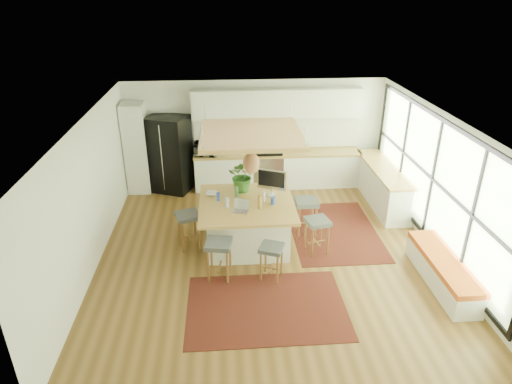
{
  "coord_description": "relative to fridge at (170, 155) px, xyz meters",
  "views": [
    {
      "loc": [
        -0.8,
        -7.41,
        4.84
      ],
      "look_at": [
        -0.2,
        0.5,
        1.1
      ],
      "focal_mm": 31.31,
      "sensor_mm": 36.0,
      "label": 1
    }
  ],
  "objects": [
    {
      "name": "ceiling_panel",
      "position": [
        1.86,
        -2.76,
        1.12
      ],
      "size": [
        1.86,
        1.86,
        0.8
      ],
      "primitive_type": null,
      "color": "#AB853C",
      "rests_on": "ceiling"
    },
    {
      "name": "rug_near",
      "position": [
        1.97,
        -4.78,
        -0.92
      ],
      "size": [
        2.6,
        1.8,
        0.01
      ],
      "primitive_type": "cube",
      "color": "black",
      "rests_on": "floor"
    },
    {
      "name": "upper_cabinets",
      "position": [
        2.71,
        0.16,
        1.22
      ],
      "size": [
        4.2,
        0.34,
        0.7
      ],
      "primitive_type": "cube",
      "color": "white",
      "rests_on": "wall_back"
    },
    {
      "name": "floor",
      "position": [
        2.16,
        -3.16,
        -0.93
      ],
      "size": [
        7.0,
        7.0,
        0.0
      ],
      "primitive_type": "plane",
      "color": "brown",
      "rests_on": "ground"
    },
    {
      "name": "stool_left_side",
      "position": [
        0.61,
        -2.81,
        -0.57
      ],
      "size": [
        0.56,
        0.56,
        0.75
      ],
      "primitive_type": null,
      "rotation": [
        0.0,
        0.0,
        -1.25
      ],
      "color": "#424749",
      "rests_on": "floor"
    },
    {
      "name": "wall_front",
      "position": [
        2.16,
        -6.66,
        0.42
      ],
      "size": [
        6.5,
        0.0,
        6.5
      ],
      "primitive_type": "plane",
      "rotation": [
        -1.57,
        0.0,
        0.0
      ],
      "color": "white",
      "rests_on": "ground"
    },
    {
      "name": "island",
      "position": [
        1.77,
        -2.77,
        -0.46
      ],
      "size": [
        1.85,
        1.85,
        0.93
      ],
      "primitive_type": null,
      "color": "#AB853C",
      "rests_on": "floor"
    },
    {
      "name": "laptop",
      "position": [
        1.62,
        -3.13,
        0.12
      ],
      "size": [
        0.38,
        0.39,
        0.22
      ],
      "primitive_type": null,
      "rotation": [
        0.0,
        0.0,
        -0.33
      ],
      "color": "#A5A5AA",
      "rests_on": "island"
    },
    {
      "name": "back_counter_base",
      "position": [
        2.71,
        0.02,
        -0.49
      ],
      "size": [
        4.2,
        0.6,
        0.88
      ],
      "primitive_type": "cube",
      "color": "white",
      "rests_on": "floor"
    },
    {
      "name": "pantry",
      "position": [
        -0.79,
        0.02,
        0.2
      ],
      "size": [
        0.55,
        0.6,
        2.25
      ],
      "primitive_type": "cube",
      "color": "white",
      "rests_on": "floor"
    },
    {
      "name": "wall_back",
      "position": [
        2.16,
        0.34,
        0.42
      ],
      "size": [
        6.5,
        0.0,
        6.5
      ],
      "primitive_type": "plane",
      "rotation": [
        1.57,
        0.0,
        0.0
      ],
      "color": "white",
      "rests_on": "ground"
    },
    {
      "name": "island_bottle_2",
      "position": [
        2.02,
        -3.07,
        0.1
      ],
      "size": [
        0.07,
        0.07,
        0.19
      ],
      "primitive_type": "cylinder",
      "color": "#A57E37",
      "rests_on": "island"
    },
    {
      "name": "island_bottle_4",
      "position": [
        1.57,
        -2.52,
        0.1
      ],
      "size": [
        0.07,
        0.07,
        0.19
      ],
      "primitive_type": "cylinder",
      "color": "#4C7F52",
      "rests_on": "island"
    },
    {
      "name": "island_bottle_1",
      "position": [
        1.37,
        -2.92,
        0.1
      ],
      "size": [
        0.07,
        0.07,
        0.19
      ],
      "primitive_type": "cylinder",
      "color": "silver",
      "rests_on": "island"
    },
    {
      "name": "window_wall",
      "position": [
        5.38,
        -3.16,
        0.47
      ],
      "size": [
        0.1,
        6.2,
        2.6
      ],
      "primitive_type": null,
      "color": "black",
      "rests_on": "wall_right"
    },
    {
      "name": "island_bottle_3",
      "position": [
        2.12,
        -2.72,
        0.1
      ],
      "size": [
        0.07,
        0.07,
        0.19
      ],
      "primitive_type": "cylinder",
      "color": "silver",
      "rests_on": "island"
    },
    {
      "name": "rug_right",
      "position": [
        3.65,
        -2.42,
        -0.92
      ],
      "size": [
        1.8,
        2.6,
        0.01
      ],
      "primitive_type": "cube",
      "color": "black",
      "rests_on": "floor"
    },
    {
      "name": "fridge",
      "position": [
        0.0,
        0.0,
        0.0
      ],
      "size": [
        1.16,
        1.05,
        1.92
      ],
      "primitive_type": null,
      "rotation": [
        0.0,
        0.0,
        -0.38
      ],
      "color": "black",
      "rests_on": "floor"
    },
    {
      "name": "right_counter_top",
      "position": [
        5.09,
        -1.16,
        -0.03
      ],
      "size": [
        0.64,
        2.54,
        0.05
      ],
      "primitive_type": "cube",
      "color": "#AB853C",
      "rests_on": "right_counter_base"
    },
    {
      "name": "island_bowl",
      "position": [
        1.08,
        -2.39,
        0.03
      ],
      "size": [
        0.27,
        0.27,
        0.06
      ],
      "primitive_type": "imported",
      "rotation": [
        0.0,
        0.0,
        -0.12
      ],
      "color": "silver",
      "rests_on": "island"
    },
    {
      "name": "island_plant",
      "position": [
        1.73,
        -2.21,
        0.27
      ],
      "size": [
        0.65,
        0.71,
        0.53
      ],
      "primitive_type": "imported",
      "rotation": [
        0.0,
        0.0,
        0.06
      ],
      "color": "#1E4C19",
      "rests_on": "island"
    },
    {
      "name": "island_bottle_0",
      "position": [
        1.22,
        -2.67,
        0.1
      ],
      "size": [
        0.07,
        0.07,
        0.19
      ],
      "primitive_type": "cylinder",
      "color": "blue",
      "rests_on": "island"
    },
    {
      "name": "window_bench",
      "position": [
        5.11,
        -4.36,
        -0.68
      ],
      "size": [
        0.52,
        2.0,
        0.5
      ],
      "primitive_type": null,
      "color": "white",
      "rests_on": "floor"
    },
    {
      "name": "wall_left",
      "position": [
        -1.09,
        -3.16,
        0.42
      ],
      "size": [
        0.0,
        7.0,
        7.0
      ],
      "primitive_type": "plane",
      "rotation": [
        1.57,
        0.0,
        1.57
      ],
      "color": "white",
      "rests_on": "ground"
    },
    {
      "name": "monitor",
      "position": [
        2.28,
        -2.49,
        0.26
      ],
      "size": [
        0.64,
        0.44,
        0.56
      ],
      "primitive_type": null,
      "rotation": [
        0.0,
        0.0,
        -0.41
      ],
      "color": "#A5A5AA",
      "rests_on": "island"
    },
    {
      "name": "stool_right_front",
      "position": [
        3.1,
        -3.2,
        -0.57
      ],
      "size": [
        0.52,
        0.52,
        0.73
      ],
      "primitive_type": null,
      "rotation": [
        0.0,
        0.0,
        1.81
      ],
      "color": "#424749",
      "rests_on": "floor"
    },
    {
      "name": "stool_near_right",
      "position": [
        2.13,
        -3.98,
        -0.57
      ],
      "size": [
        0.51,
        0.51,
        0.67
      ],
      "primitive_type": null,
      "rotation": [
        0.0,
        0.0,
        -0.38
      ],
      "color": "#424749",
      "rests_on": "floor"
    },
    {
      "name": "island_bottle_5",
      "position": [
        2.27,
        -2.87,
        0.1
      ],
      "size": [
        0.07,
        0.07,
        0.19
      ],
      "primitive_type": "cylinder",
      "color": "blue",
      "rests_on": "island"
    },
    {
      "name": "backsplash",
      "position": [
        2.71,
        0.32,
        0.43
      ],
      "size": [
        4.2,
        0.02,
        0.8
      ],
      "primitive_type": "cube",
      "color": "white",
      "rests_on": "wall_back"
    },
    {
      "name": "stool_right_back",
      "position": [
        3.02,
        -2.45,
        -0.57
      ],
      "size": [
        0.46,
        0.46,
        0.78
      ],
      "primitive_type": null,
      "rotation": [
        0.0,
        0.0,
        1.57
      ],
      "color": "#424749",
      "rests_on": "floor"
    },
    {
      "name": "stool_near_left",
      "position": [
        1.21,
        -3.9,
        -0.57
      ],
      "size": [
        0.51,
        0.51,
        0.75
      ],
      "primitive_type": null,
      "rotation": [
        0.0,
        0.0,
        -0.16
      ],
      "color": "#424749",
      "rests_on": "floor"
    },
    {
      "name": "range",
      "position": [
        2.46,
        0.02,
        -0.43
      ],
      "size": [
        0.76,
        0.62,
        1.0
      ],
      "primitive_type": null,
      "color": "#A5A5AA",
      "rests_on": "floor"
    },
    {
      "name": "microwave",
      "position": [
        0.91,
        -0.02,
        0.19
      ],
      "size": [
        0.62,
        0.43,
        0.39
      ],
      "primitive_type": "imported",
      "rotation": [
        0.0,
        0.0,
        -0.21
      ],
      "color": "#A5A5AA",
      "rests_on": "back_counter_top"
    },
    {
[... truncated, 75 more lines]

